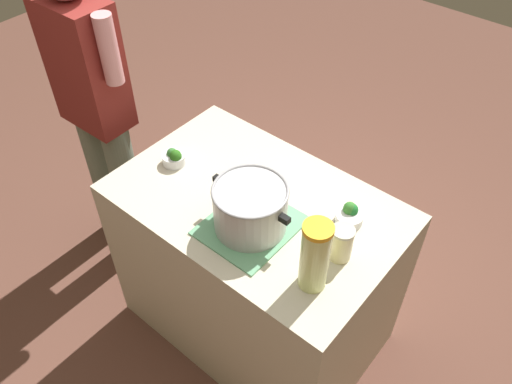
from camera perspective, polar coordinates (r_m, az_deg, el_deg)
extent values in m
plane|color=brown|center=(2.76, 0.00, -13.95)|extent=(8.00, 8.00, 0.00)
cube|color=beige|center=(2.39, 0.00, -8.42)|extent=(1.15, 0.74, 0.88)
cube|color=#68A87D|center=(1.96, -0.60, -3.71)|extent=(0.31, 0.35, 0.01)
cylinder|color=#B7B7BC|center=(1.89, -0.62, -1.81)|extent=(0.27, 0.27, 0.18)
torus|color=#99999E|center=(1.83, -0.64, 0.15)|extent=(0.28, 0.28, 0.01)
cube|color=black|center=(1.79, 3.14, -2.98)|extent=(0.04, 0.02, 0.02)
cube|color=black|center=(1.93, -4.13, 1.35)|extent=(0.04, 0.02, 0.02)
cylinder|color=#DFE990|center=(1.71, 6.44, -7.20)|extent=(0.10, 0.10, 0.27)
cylinder|color=#F3A71A|center=(1.60, 6.85, -4.04)|extent=(0.10, 0.10, 0.02)
ellipsoid|color=yellow|center=(1.70, 6.10, -6.47)|extent=(0.04, 0.04, 0.01)
cylinder|color=beige|center=(1.85, 9.33, -5.68)|extent=(0.08, 0.08, 0.13)
cylinder|color=#B2AD99|center=(1.79, 9.59, -4.23)|extent=(0.08, 0.08, 0.01)
cylinder|color=silver|center=(2.24, -8.97, 3.61)|extent=(0.10, 0.10, 0.05)
ellipsoid|color=#377934|center=(2.23, -9.15, 4.02)|extent=(0.04, 0.04, 0.04)
ellipsoid|color=#2B661A|center=(2.20, -8.79, 3.90)|extent=(0.05, 0.05, 0.06)
ellipsoid|color=#377231|center=(2.23, -9.17, 4.16)|extent=(0.05, 0.05, 0.05)
cylinder|color=silver|center=(2.00, 10.16, -2.83)|extent=(0.11, 0.11, 0.04)
ellipsoid|color=#1E712C|center=(1.99, 10.47, -1.95)|extent=(0.05, 0.05, 0.06)
ellipsoid|color=#347A2C|center=(1.99, 10.23, -1.83)|extent=(0.05, 0.05, 0.06)
cylinder|color=slate|center=(2.84, -13.85, 0.08)|extent=(0.14, 0.14, 0.84)
cylinder|color=slate|center=(2.97, -16.30, 1.81)|extent=(0.14, 0.14, 0.84)
cube|color=maroon|center=(2.48, -18.22, 13.09)|extent=(0.35, 0.21, 0.60)
cylinder|color=pink|center=(2.25, -15.84, 14.77)|extent=(0.08, 0.08, 0.30)
cylinder|color=pink|center=(2.58, -21.85, 17.20)|extent=(0.08, 0.08, 0.30)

